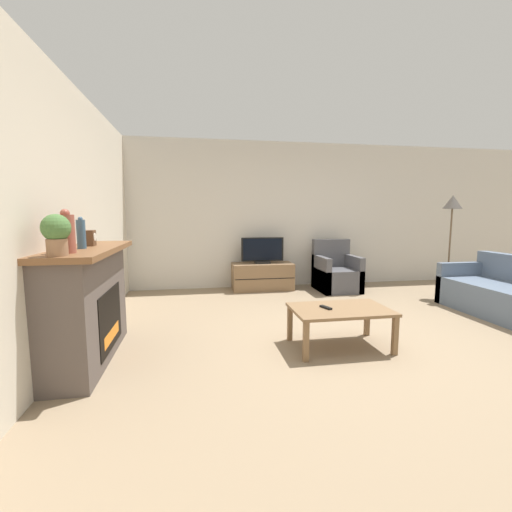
% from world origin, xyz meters
% --- Properties ---
extents(ground_plane, '(24.00, 24.00, 0.00)m').
position_xyz_m(ground_plane, '(0.00, 0.00, 0.00)').
color(ground_plane, '#89755B').
extents(wall_back, '(12.00, 0.06, 2.70)m').
position_xyz_m(wall_back, '(0.00, 2.93, 1.35)').
color(wall_back, beige).
rests_on(wall_back, ground).
extents(wall_left, '(0.06, 12.00, 2.70)m').
position_xyz_m(wall_left, '(-3.01, 0.00, 1.35)').
color(wall_left, beige).
rests_on(wall_left, ground).
extents(fireplace, '(0.51, 1.54, 1.07)m').
position_xyz_m(fireplace, '(-2.78, -0.09, 0.54)').
color(fireplace, '#564C47').
rests_on(fireplace, ground).
extents(mantel_vase_left, '(0.13, 0.13, 0.34)m').
position_xyz_m(mantel_vase_left, '(-2.77, -0.55, 1.23)').
color(mantel_vase_left, '#994C3D').
rests_on(mantel_vase_left, fireplace).
extents(mantel_vase_centre_left, '(0.07, 0.07, 0.28)m').
position_xyz_m(mantel_vase_centre_left, '(-2.77, -0.21, 1.20)').
color(mantel_vase_centre_left, '#385670').
rests_on(mantel_vase_centre_left, fireplace).
extents(mantel_clock, '(0.08, 0.11, 0.15)m').
position_xyz_m(mantel_clock, '(-2.76, 0.06, 1.15)').
color(mantel_clock, brown).
rests_on(mantel_clock, fireplace).
extents(potted_plant, '(0.20, 0.20, 0.31)m').
position_xyz_m(potted_plant, '(-2.77, -0.75, 1.24)').
color(potted_plant, '#936B4C').
rests_on(potted_plant, fireplace).
extents(tv_stand, '(1.09, 0.50, 0.48)m').
position_xyz_m(tv_stand, '(-0.60, 2.61, 0.24)').
color(tv_stand, brown).
rests_on(tv_stand, ground).
extents(tv, '(0.77, 0.18, 0.47)m').
position_xyz_m(tv, '(-0.60, 2.61, 0.70)').
color(tv, black).
rests_on(tv, tv_stand).
extents(armchair, '(0.70, 0.76, 0.90)m').
position_xyz_m(armchair, '(0.71, 2.34, 0.29)').
color(armchair, '#4C4C51').
rests_on(armchair, ground).
extents(coffee_table, '(0.99, 0.64, 0.42)m').
position_xyz_m(coffee_table, '(-0.33, -0.21, 0.37)').
color(coffee_table, brown).
rests_on(coffee_table, ground).
extents(remote, '(0.09, 0.15, 0.02)m').
position_xyz_m(remote, '(-0.48, -0.19, 0.43)').
color(remote, black).
rests_on(remote, coffee_table).
extents(floor_lamp, '(0.30, 0.30, 1.68)m').
position_xyz_m(floor_lamp, '(2.37, 1.59, 1.43)').
color(floor_lamp, black).
rests_on(floor_lamp, ground).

